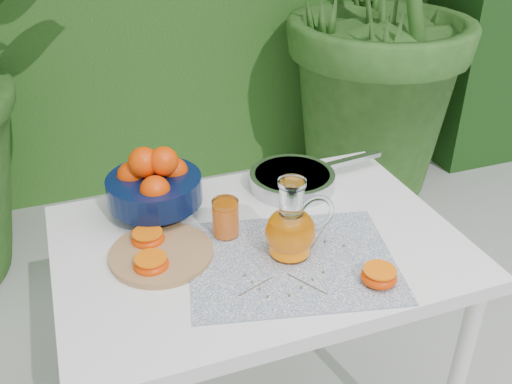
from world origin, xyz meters
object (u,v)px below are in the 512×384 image
object	(u,v)px
fruit_bowl	(154,183)
juice_pitcher	(291,229)
cutting_board	(162,254)
white_table	(259,266)
saute_pan	(293,179)

from	to	relation	value
fruit_bowl	juice_pitcher	xyz separation A→B (m)	(0.27, -0.30, -0.02)
fruit_bowl	juice_pitcher	size ratio (longest dim) A/B	1.40
cutting_board	juice_pitcher	size ratio (longest dim) A/B	1.24
fruit_bowl	white_table	bearing A→B (deg)	-45.32
cutting_board	fruit_bowl	distance (m)	0.22
fruit_bowl	juice_pitcher	distance (m)	0.40
cutting_board	saute_pan	bearing A→B (deg)	25.08
white_table	cutting_board	distance (m)	0.26
cutting_board	juice_pitcher	distance (m)	0.32
juice_pitcher	cutting_board	bearing A→B (deg)	161.71
saute_pan	cutting_board	bearing A→B (deg)	-154.92
white_table	juice_pitcher	distance (m)	0.18
fruit_bowl	saute_pan	distance (m)	0.41
saute_pan	juice_pitcher	bearing A→B (deg)	-114.37
white_table	cutting_board	bearing A→B (deg)	176.02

